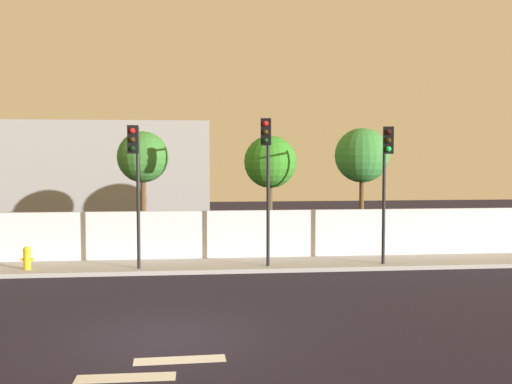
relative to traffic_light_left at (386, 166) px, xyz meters
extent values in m
plane|color=black|center=(-7.20, -6.77, -3.69)|extent=(80.00, 80.00, 0.00)
cube|color=#A2A2A2|center=(-7.20, 1.43, -3.62)|extent=(36.00, 2.40, 0.15)
cube|color=silver|center=(-7.20, 2.72, -2.64)|extent=(36.00, 0.18, 1.80)
cube|color=silver|center=(-7.85, -9.17, -3.69)|extent=(1.80, 0.45, 0.01)
cube|color=silver|center=(-6.90, -8.32, -3.69)|extent=(1.81, 0.50, 0.01)
cylinder|color=black|center=(0.19, 0.78, -1.12)|extent=(0.12, 0.12, 4.84)
cylinder|color=black|center=(0.01, 0.05, 1.20)|extent=(0.43, 1.48, 0.08)
cube|color=black|center=(-0.16, -0.68, 0.85)|extent=(0.38, 0.27, 0.90)
sphere|color=black|center=(-0.19, -0.79, 1.12)|extent=(0.18, 0.18, 0.18)
sphere|color=#33260A|center=(-0.19, -0.79, 0.84)|extent=(0.18, 0.18, 0.18)
sphere|color=#19F24C|center=(-0.19, -0.79, 0.56)|extent=(0.18, 0.18, 0.18)
cylinder|color=black|center=(-3.99, 0.78, -0.98)|extent=(0.12, 0.12, 5.13)
cylinder|color=black|center=(-4.08, 0.36, 1.49)|extent=(0.26, 0.87, 0.08)
cube|color=black|center=(-4.17, -0.07, 1.14)|extent=(0.37, 0.27, 0.90)
sphere|color=red|center=(-4.20, -0.19, 1.41)|extent=(0.18, 0.18, 0.18)
sphere|color=#33260A|center=(-4.20, -0.19, 1.13)|extent=(0.18, 0.18, 0.18)
sphere|color=black|center=(-4.20, -0.19, 0.85)|extent=(0.18, 0.18, 0.18)
cylinder|color=black|center=(-8.48, 0.78, -1.12)|extent=(0.12, 0.12, 4.85)
cylinder|color=black|center=(-8.49, 0.11, 1.20)|extent=(0.10, 1.34, 0.08)
cube|color=black|center=(-8.50, -0.56, 0.85)|extent=(0.34, 0.21, 0.90)
sphere|color=red|center=(-8.50, -0.68, 1.12)|extent=(0.18, 0.18, 0.18)
sphere|color=#33260A|center=(-8.50, -0.68, 0.84)|extent=(0.18, 0.18, 0.18)
sphere|color=black|center=(-8.50, -0.68, 0.56)|extent=(0.18, 0.18, 0.18)
cylinder|color=gold|center=(-12.27, 1.01, -3.23)|extent=(0.24, 0.24, 0.63)
sphere|color=gold|center=(-12.27, 1.01, -2.88)|extent=(0.26, 0.26, 0.26)
cylinder|color=gold|center=(-12.44, 1.01, -3.20)|extent=(0.10, 0.09, 0.09)
cylinder|color=gold|center=(-12.10, 1.01, -3.20)|extent=(0.10, 0.09, 0.09)
cylinder|color=brown|center=(-8.58, 4.18, -1.98)|extent=(0.22, 0.22, 3.43)
sphere|color=#35762D|center=(-8.58, 4.18, 0.30)|extent=(2.04, 2.04, 2.04)
cylinder|color=brown|center=(-3.47, 4.18, -2.09)|extent=(0.19, 0.19, 3.21)
sphere|color=#318323|center=(-3.47, 4.18, 0.10)|extent=(2.13, 2.13, 2.13)
cylinder|color=brown|center=(0.36, 4.18, -1.97)|extent=(0.19, 0.19, 3.44)
sphere|color=#368237|center=(0.36, 4.18, 0.36)|extent=(2.25, 2.25, 2.25)
cube|color=#989898|center=(-13.01, 16.72, -0.68)|extent=(14.72, 6.00, 6.03)
camera|label=1|loc=(-6.63, -19.95, 0.30)|focal=41.98mm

